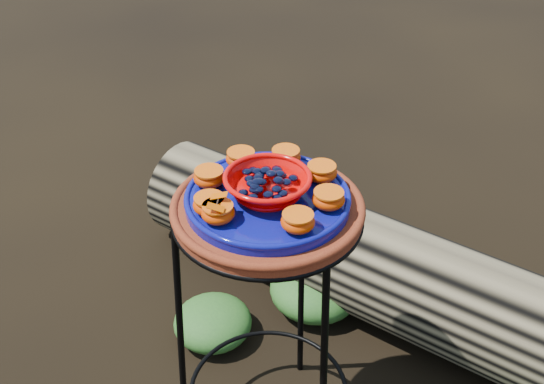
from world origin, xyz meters
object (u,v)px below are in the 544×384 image
at_px(cobalt_plate, 268,200).
at_px(red_bowl, 267,186).
at_px(terracotta_saucer, 268,211).
at_px(plant_stand, 268,335).
at_px(driftwood_log, 393,276).

distance_m(cobalt_plate, red_bowl, 0.03).
height_order(terracotta_saucer, red_bowl, red_bowl).
height_order(cobalt_plate, red_bowl, red_bowl).
bearing_deg(plant_stand, cobalt_plate, 0.00).
distance_m(plant_stand, driftwood_log, 0.60).
distance_m(terracotta_saucer, red_bowl, 0.06).
xyz_separation_m(red_bowl, driftwood_log, (0.17, 0.54, -0.61)).
distance_m(plant_stand, terracotta_saucer, 0.37).
relative_size(plant_stand, cobalt_plate, 2.06).
height_order(cobalt_plate, driftwood_log, cobalt_plate).
height_order(terracotta_saucer, cobalt_plate, cobalt_plate).
bearing_deg(cobalt_plate, terracotta_saucer, 0.00).
bearing_deg(driftwood_log, plant_stand, -107.61).
bearing_deg(driftwood_log, cobalt_plate, -107.61).
relative_size(terracotta_saucer, red_bowl, 2.33).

